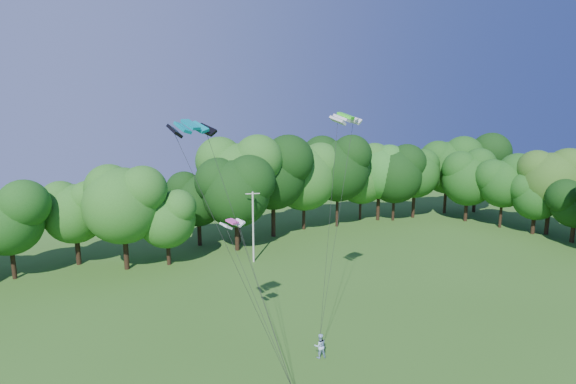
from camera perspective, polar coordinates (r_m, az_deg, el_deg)
utility_pole at (r=48.72m, az=-4.45°, el=-4.36°), size 1.50×0.60×7.81m
kite_flyer_right at (r=31.90m, az=4.08°, el=-18.90°), size 0.98×0.86×1.69m
kite_teal at (r=24.31m, az=-12.26°, el=8.36°), size 2.74×1.82×0.57m
kite_green at (r=32.61m, az=7.34°, el=9.59°), size 2.94×2.11×0.52m
kite_pink at (r=29.08m, az=-7.09°, el=-3.73°), size 1.73×1.19×0.25m
tree_back_center at (r=52.16m, az=-6.62°, el=0.93°), size 8.68×8.68×12.62m
tree_back_east at (r=67.77m, az=11.54°, el=2.72°), size 8.33×8.33×12.11m
tree_flank_east at (r=68.07m, az=30.55°, el=1.90°), size 8.84×8.84×12.86m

